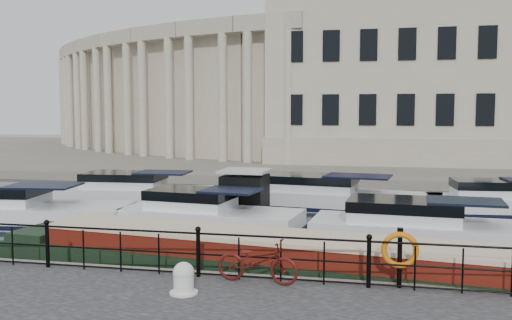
{
  "coord_description": "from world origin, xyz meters",
  "views": [
    {
      "loc": [
        4.15,
        -15.01,
        4.53
      ],
      "look_at": [
        0.5,
        2.0,
        3.0
      ],
      "focal_mm": 40.0,
      "sensor_mm": 36.0,
      "label": 1
    }
  ],
  "objects_px": {
    "bicycle": "(258,261)",
    "mooring_bollard": "(184,279)",
    "harbour_hut": "(245,197)",
    "life_ring_post": "(400,251)",
    "narrowboat": "(273,265)"
  },
  "relations": [
    {
      "from": "bicycle",
      "to": "life_ring_post",
      "type": "height_order",
      "value": "life_ring_post"
    },
    {
      "from": "bicycle",
      "to": "narrowboat",
      "type": "distance_m",
      "value": 2.35
    },
    {
      "from": "bicycle",
      "to": "mooring_bollard",
      "type": "xyz_separation_m",
      "value": [
        -1.41,
        -1.1,
        -0.18
      ]
    },
    {
      "from": "life_ring_post",
      "to": "harbour_hut",
      "type": "height_order",
      "value": "harbour_hut"
    },
    {
      "from": "narrowboat",
      "to": "harbour_hut",
      "type": "height_order",
      "value": "harbour_hut"
    },
    {
      "from": "bicycle",
      "to": "narrowboat",
      "type": "relative_size",
      "value": 0.12
    },
    {
      "from": "bicycle",
      "to": "harbour_hut",
      "type": "xyz_separation_m",
      "value": [
        -2.64,
        9.93,
        -0.11
      ]
    },
    {
      "from": "narrowboat",
      "to": "harbour_hut",
      "type": "relative_size",
      "value": 6.35
    },
    {
      "from": "mooring_bollard",
      "to": "life_ring_post",
      "type": "distance_m",
      "value": 4.82
    },
    {
      "from": "mooring_bollard",
      "to": "harbour_hut",
      "type": "bearing_deg",
      "value": 96.34
    },
    {
      "from": "harbour_hut",
      "to": "life_ring_post",
      "type": "bearing_deg",
      "value": -57.18
    },
    {
      "from": "bicycle",
      "to": "mooring_bollard",
      "type": "distance_m",
      "value": 1.8
    },
    {
      "from": "life_ring_post",
      "to": "narrowboat",
      "type": "relative_size",
      "value": 0.08
    },
    {
      "from": "bicycle",
      "to": "narrowboat",
      "type": "bearing_deg",
      "value": 6.82
    },
    {
      "from": "life_ring_post",
      "to": "harbour_hut",
      "type": "distance_m",
      "value": 11.29
    }
  ]
}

